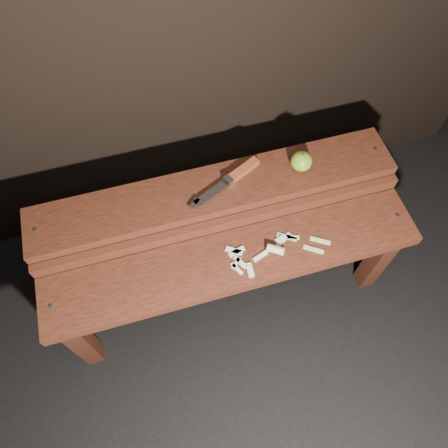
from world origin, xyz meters
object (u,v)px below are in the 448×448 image
object	(u,v)px
bench_rear_tier	(215,203)
knife	(236,176)
apple	(301,161)
bench_front_tier	(234,270)

from	to	relation	value
bench_rear_tier	knife	size ratio (longest dim) A/B	4.56
bench_rear_tier	apple	world-z (taller)	apple
apple	knife	xyz separation A→B (m)	(-0.21, 0.02, -0.02)
apple	knife	world-z (taller)	apple
bench_front_tier	bench_rear_tier	world-z (taller)	bench_rear_tier
bench_front_tier	knife	bearing A→B (deg)	73.16
apple	knife	distance (m)	0.22
bench_rear_tier	apple	size ratio (longest dim) A/B	15.95
bench_front_tier	apple	xyz separation A→B (m)	(0.29, 0.23, 0.18)
knife	bench_rear_tier	bearing A→B (deg)	-163.56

